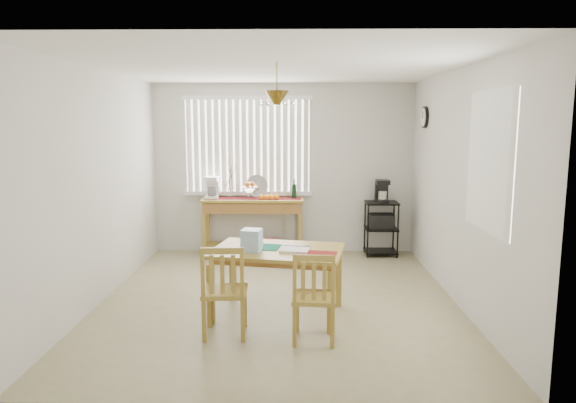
{
  "coord_description": "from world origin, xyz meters",
  "views": [
    {
      "loc": [
        0.2,
        -5.66,
        2.01
      ],
      "look_at": [
        0.1,
        0.55,
        1.05
      ],
      "focal_mm": 32.0,
      "sensor_mm": 36.0,
      "label": 1
    }
  ],
  "objects_px": {
    "dining_table": "(277,257)",
    "wire_cart": "(381,223)",
    "sideboard": "(254,213)",
    "chair_left": "(224,291)",
    "cart_items": "(382,192)",
    "chair_right": "(314,298)"
  },
  "relations": [
    {
      "from": "chair_right",
      "to": "wire_cart",
      "type": "bearing_deg",
      "value": 70.41
    },
    {
      "from": "dining_table",
      "to": "chair_left",
      "type": "distance_m",
      "value": 0.76
    },
    {
      "from": "cart_items",
      "to": "chair_right",
      "type": "xyz_separation_m",
      "value": [
        -1.12,
        -3.16,
        -0.56
      ]
    },
    {
      "from": "cart_items",
      "to": "chair_left",
      "type": "relative_size",
      "value": 0.38
    },
    {
      "from": "sideboard",
      "to": "chair_left",
      "type": "distance_m",
      "value": 3.06
    },
    {
      "from": "wire_cart",
      "to": "dining_table",
      "type": "height_order",
      "value": "wire_cart"
    },
    {
      "from": "sideboard",
      "to": "dining_table",
      "type": "distance_m",
      "value": 2.54
    },
    {
      "from": "sideboard",
      "to": "chair_left",
      "type": "bearing_deg",
      "value": -90.41
    },
    {
      "from": "sideboard",
      "to": "dining_table",
      "type": "height_order",
      "value": "sideboard"
    },
    {
      "from": "wire_cart",
      "to": "chair_left",
      "type": "height_order",
      "value": "chair_left"
    },
    {
      "from": "sideboard",
      "to": "cart_items",
      "type": "distance_m",
      "value": 1.97
    },
    {
      "from": "wire_cart",
      "to": "chair_right",
      "type": "height_order",
      "value": "chair_right"
    },
    {
      "from": "wire_cart",
      "to": "cart_items",
      "type": "height_order",
      "value": "cart_items"
    },
    {
      "from": "dining_table",
      "to": "chair_right",
      "type": "height_order",
      "value": "chair_right"
    },
    {
      "from": "wire_cart",
      "to": "cart_items",
      "type": "relative_size",
      "value": 2.43
    },
    {
      "from": "sideboard",
      "to": "chair_left",
      "type": "height_order",
      "value": "chair_left"
    },
    {
      "from": "sideboard",
      "to": "dining_table",
      "type": "xyz_separation_m",
      "value": [
        0.46,
        -2.49,
        -0.02
      ]
    },
    {
      "from": "sideboard",
      "to": "wire_cart",
      "type": "bearing_deg",
      "value": -0.39
    },
    {
      "from": "cart_items",
      "to": "chair_left",
      "type": "height_order",
      "value": "cart_items"
    },
    {
      "from": "dining_table",
      "to": "wire_cart",
      "type": "bearing_deg",
      "value": 59.12
    },
    {
      "from": "wire_cart",
      "to": "dining_table",
      "type": "relative_size",
      "value": 0.57
    },
    {
      "from": "dining_table",
      "to": "chair_right",
      "type": "xyz_separation_m",
      "value": [
        0.36,
        -0.67,
        -0.21
      ]
    }
  ]
}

